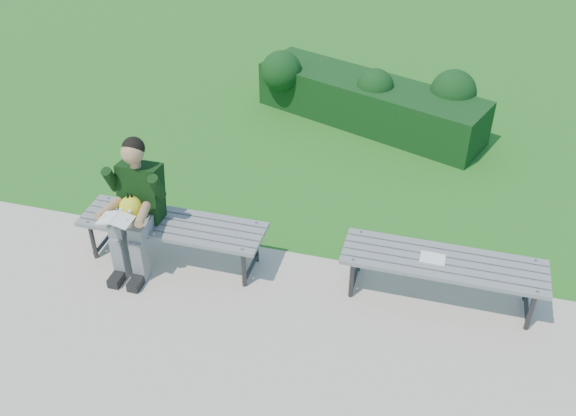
{
  "coord_description": "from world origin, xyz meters",
  "views": [
    {
      "loc": [
        1.1,
        -4.83,
        4.15
      ],
      "look_at": [
        -0.16,
        -0.23,
        0.73
      ],
      "focal_mm": 40.0,
      "sensor_mm": 36.0,
      "label": 1
    }
  ],
  "objects": [
    {
      "name": "ground",
      "position": [
        0.0,
        0.0,
        0.0
      ],
      "size": [
        80.0,
        80.0,
        0.0
      ],
      "color": "#3B6E23",
      "rests_on": "ground"
    },
    {
      "name": "walkway",
      "position": [
        0.0,
        -1.75,
        0.01
      ],
      "size": [
        30.0,
        3.5,
        0.02
      ],
      "color": "beige",
      "rests_on": "ground"
    },
    {
      "name": "hedge",
      "position": [
        0.09,
        2.98,
        0.37
      ],
      "size": [
        3.21,
        1.82,
        0.87
      ],
      "color": "#0E370F",
      "rests_on": "ground"
    },
    {
      "name": "bench_left",
      "position": [
        -1.27,
        -0.4,
        0.42
      ],
      "size": [
        1.8,
        0.5,
        0.46
      ],
      "color": "gray",
      "rests_on": "walkway"
    },
    {
      "name": "bench_right",
      "position": [
        1.28,
        -0.28,
        0.42
      ],
      "size": [
        1.8,
        0.5,
        0.46
      ],
      "color": "gray",
      "rests_on": "walkway"
    },
    {
      "name": "seated_boy",
      "position": [
        -1.57,
        -0.49,
        0.71
      ],
      "size": [
        0.56,
        0.76,
        1.31
      ],
      "color": "slate",
      "rests_on": "walkway"
    },
    {
      "name": "paper_sheet",
      "position": [
        1.18,
        -0.28,
        0.47
      ],
      "size": [
        0.22,
        0.16,
        0.01
      ],
      "color": "white",
      "rests_on": "bench_right"
    }
  ]
}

